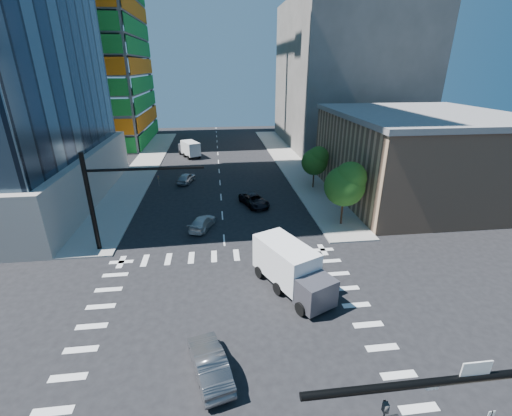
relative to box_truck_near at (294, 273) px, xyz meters
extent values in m
plane|color=black|center=(-4.91, -3.26, -1.52)|extent=(160.00, 160.00, 0.00)
cube|color=silver|center=(-4.91, -3.26, -1.52)|extent=(20.00, 20.00, 0.01)
cube|color=gray|center=(7.59, 36.74, -1.45)|extent=(5.00, 60.00, 0.15)
cube|color=gray|center=(-17.41, 36.74, -1.45)|extent=(5.00, 60.00, 0.15)
cube|color=#18862F|center=(-19.81, 58.74, 22.98)|extent=(0.12, 24.00, 49.00)
cube|color=#D4670C|center=(-32.41, 46.14, 22.98)|extent=(24.00, 0.12, 49.00)
cube|color=tan|center=(20.09, 18.74, 3.48)|extent=(20.00, 22.00, 10.00)
cube|color=slate|center=(20.09, 18.74, 8.78)|extent=(20.50, 22.50, 0.60)
cube|color=#5E5A54|center=(22.09, 51.74, 12.48)|extent=(24.00, 30.00, 28.00)
cylinder|color=black|center=(1.59, -14.76, 6.03)|extent=(10.00, 0.24, 0.24)
imported|color=black|center=(-0.91, -14.76, 4.93)|extent=(0.16, 0.20, 1.00)
cube|color=white|center=(1.59, -14.76, 6.38)|extent=(0.90, 0.04, 0.50)
cylinder|color=black|center=(-16.41, 8.24, 3.13)|extent=(0.40, 0.40, 9.00)
cylinder|color=black|center=(-11.41, 8.24, 6.03)|extent=(10.00, 0.24, 0.24)
imported|color=black|center=(-10.41, 8.24, 4.93)|extent=(0.16, 0.20, 1.00)
cylinder|color=#382316|center=(7.59, 10.74, -0.24)|extent=(0.20, 0.20, 2.27)
sphere|color=#144E16|center=(7.59, 10.74, 2.85)|extent=(4.16, 4.16, 4.16)
sphere|color=#3D7125|center=(7.99, 10.44, 3.83)|extent=(3.25, 3.25, 3.25)
cylinder|color=#382316|center=(7.89, 22.74, -0.41)|extent=(0.20, 0.20, 1.92)
sphere|color=#144E16|center=(7.89, 22.74, 2.20)|extent=(3.52, 3.52, 3.52)
sphere|color=#3D7125|center=(8.29, 22.44, 3.03)|extent=(2.75, 2.75, 2.75)
cube|color=silver|center=(5.79, -12.26, 0.48)|extent=(0.30, 0.03, 0.40)
imported|color=black|center=(-0.96, 17.33, -0.84)|extent=(3.83, 5.43, 1.38)
imported|color=silver|center=(-7.04, 11.71, -0.89)|extent=(3.19, 4.73, 1.27)
imported|color=#AEB1B6|center=(-9.75, 27.33, -0.81)|extent=(2.82, 4.51, 1.43)
imported|color=#535458|center=(-6.20, -6.92, -0.75)|extent=(2.75, 4.93, 1.54)
cube|color=white|center=(0.00, 0.00, 0.52)|extent=(4.59, 5.96, 2.80)
cube|color=#424149|center=(0.00, 0.00, -0.18)|extent=(3.06, 2.79, 2.04)
cube|color=silver|center=(-10.27, 43.35, 0.20)|extent=(3.86, 5.04, 2.36)
cube|color=#424149|center=(-10.27, 43.35, -0.39)|extent=(2.58, 2.35, 1.73)
camera|label=1|loc=(-5.35, -21.04, 14.16)|focal=24.00mm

